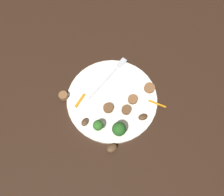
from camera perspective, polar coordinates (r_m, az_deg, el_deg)
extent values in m
plane|color=black|center=(0.61, 0.00, -0.48)|extent=(1.40, 1.40, 0.00)
cylinder|color=white|center=(0.60, 0.00, -0.24)|extent=(0.27, 0.27, 0.01)
cube|color=silver|center=(0.62, -2.27, 4.58)|extent=(0.14, 0.02, 0.00)
cube|color=silver|center=(0.65, 2.80, 10.01)|extent=(0.04, 0.02, 0.00)
cylinder|color=#296420|center=(0.55, 1.96, -9.34)|extent=(0.01, 0.01, 0.02)
sphere|color=#235B1E|center=(0.53, 2.04, -8.78)|extent=(0.04, 0.04, 0.04)
cylinder|color=#347525|center=(0.55, -3.86, -8.25)|extent=(0.01, 0.01, 0.02)
sphere|color=#2D6B23|center=(0.54, -3.98, -7.75)|extent=(0.03, 0.03, 0.03)
cylinder|color=brown|center=(0.61, -13.62, 0.63)|extent=(0.04, 0.04, 0.02)
cylinder|color=brown|center=(0.58, -1.07, -2.84)|extent=(0.04, 0.04, 0.01)
cylinder|color=brown|center=(0.57, 3.84, -3.62)|extent=(0.04, 0.04, 0.01)
cylinder|color=brown|center=(0.59, 5.90, -0.40)|extent=(0.04, 0.04, 0.01)
cylinder|color=brown|center=(0.61, 10.60, 2.84)|extent=(0.04, 0.04, 0.01)
ellipsoid|color=#4C331E|center=(0.57, 8.78, -5.37)|extent=(0.03, 0.03, 0.01)
ellipsoid|color=#4C331E|center=(0.55, -0.04, -14.03)|extent=(0.03, 0.03, 0.01)
ellipsoid|color=#4C331E|center=(0.57, -7.78, -6.73)|extent=(0.03, 0.02, 0.01)
cube|color=orange|center=(0.60, -9.07, -0.74)|extent=(0.05, 0.02, 0.00)
cube|color=orange|center=(0.60, 12.73, -1.62)|extent=(0.02, 0.05, 0.00)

